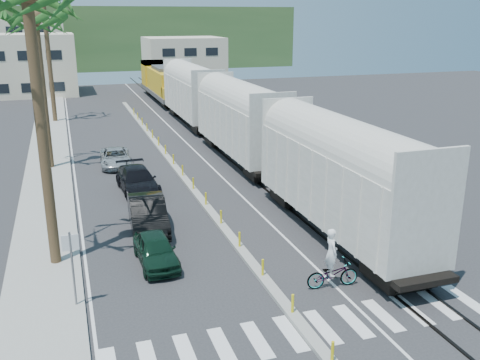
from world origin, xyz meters
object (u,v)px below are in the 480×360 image
object	(u,v)px
street_sign	(72,259)
car_lead	(156,249)
cyclist	(332,269)
car_second	(148,214)

from	to	relation	value
street_sign	car_lead	xyz separation A→B (m)	(3.41, 2.74, -1.31)
street_sign	cyclist	xyz separation A→B (m)	(9.63, -1.52, -1.17)
car_second	cyclist	world-z (taller)	cyclist
street_sign	cyclist	distance (m)	9.82
car_second	cyclist	bearing A→B (deg)	-50.83
car_lead	cyclist	xyz separation A→B (m)	(6.21, -4.26, 0.14)
car_second	street_sign	bearing A→B (deg)	-115.26
street_sign	car_lead	size ratio (longest dim) A/B	0.76
car_second	cyclist	size ratio (longest dim) A/B	2.06
car_lead	cyclist	distance (m)	7.54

